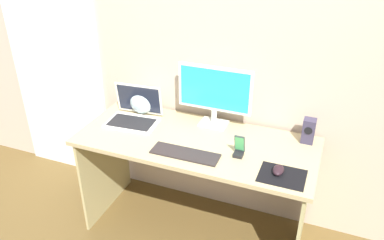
# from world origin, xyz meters

# --- Properties ---
(ground_plane) EXTENTS (8.00, 8.00, 0.00)m
(ground_plane) POSITION_xyz_m (0.00, 0.00, 0.00)
(ground_plane) COLOR brown
(wall_back) EXTENTS (6.00, 0.04, 2.50)m
(wall_back) POSITION_xyz_m (0.00, 0.36, 1.25)
(wall_back) COLOR #BEA895
(wall_back) RESTS_ON ground_plane
(door_left) EXTENTS (0.82, 0.02, 2.02)m
(door_left) POSITION_xyz_m (-1.31, 0.33, 1.01)
(door_left) COLOR white
(door_left) RESTS_ON ground_plane
(desk) EXTENTS (1.50, 0.64, 0.74)m
(desk) POSITION_xyz_m (0.00, 0.00, 0.59)
(desk) COLOR tan
(desk) RESTS_ON ground_plane
(monitor) EXTENTS (0.49, 0.14, 0.41)m
(monitor) POSITION_xyz_m (0.04, 0.23, 0.98)
(monitor) COLOR white
(monitor) RESTS_ON desk
(speaker_right) EXTENTS (0.07, 0.07, 0.16)m
(speaker_right) POSITION_xyz_m (0.65, 0.23, 0.82)
(speaker_right) COLOR #363148
(speaker_right) RESTS_ON desk
(laptop) EXTENTS (0.35, 0.29, 0.24)m
(laptop) POSITION_xyz_m (-0.48, 0.08, 0.79)
(laptop) COLOR white
(laptop) RESTS_ON desk
(fishbowl) EXTENTS (0.19, 0.19, 0.19)m
(fishbowl) POSITION_xyz_m (-0.48, 0.22, 0.83)
(fishbowl) COLOR silver
(fishbowl) RESTS_ON desk
(keyboard_external) EXTENTS (0.41, 0.13, 0.01)m
(keyboard_external) POSITION_xyz_m (0.00, -0.18, 0.75)
(keyboard_external) COLOR #2A2424
(keyboard_external) RESTS_ON desk
(mousepad) EXTENTS (0.25, 0.20, 0.00)m
(mousepad) POSITION_xyz_m (0.57, -0.18, 0.75)
(mousepad) COLOR black
(mousepad) RESTS_ON desk
(mouse) EXTENTS (0.06, 0.10, 0.04)m
(mouse) POSITION_xyz_m (0.54, -0.16, 0.76)
(mouse) COLOR black
(mouse) RESTS_ON mousepad
(phone_in_dock) EXTENTS (0.06, 0.06, 0.14)m
(phone_in_dock) POSITION_xyz_m (0.30, -0.07, 0.79)
(phone_in_dock) COLOR black
(phone_in_dock) RESTS_ON desk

